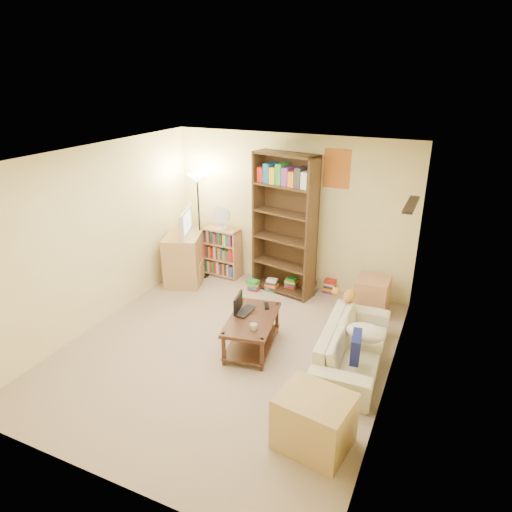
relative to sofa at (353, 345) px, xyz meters
name	(u,v)px	position (x,y,z in m)	size (l,w,h in m)	color
room	(225,232)	(-1.54, -0.37, 1.36)	(4.50, 4.54, 2.52)	tan
sofa	(353,345)	(0.00, 0.00, 0.00)	(0.79, 1.81, 0.52)	beige
navy_pillow	(356,347)	(0.11, -0.38, 0.24)	(0.34, 0.10, 0.31)	navy
cream_blanket	(365,333)	(0.13, 0.05, 0.19)	(0.48, 0.34, 0.20)	silver
tabby_cat	(347,295)	(-0.26, 0.67, 0.33)	(0.41, 0.16, 0.14)	orange
coffee_table	(252,328)	(-1.27, -0.20, 0.04)	(0.74, 1.10, 0.45)	#45291A
laptop	(249,312)	(-1.35, -0.11, 0.21)	(0.24, 0.35, 0.03)	black
laptop_screen	(238,303)	(-1.50, -0.14, 0.33)	(0.01, 0.34, 0.23)	white
mug	(254,327)	(-1.12, -0.46, 0.23)	(0.12, 0.12, 0.08)	silver
tv_remote	(266,306)	(-1.22, 0.15, 0.20)	(0.06, 0.18, 0.02)	black
tv_stand	(184,258)	(-3.18, 1.19, 0.16)	(0.56, 0.79, 0.85)	tan
television	(182,222)	(-3.18, 1.19, 0.80)	(0.35, 0.73, 0.43)	black
tall_bookshelf	(284,222)	(-1.51, 1.52, 0.93)	(1.06, 0.54, 2.26)	#462F1B
short_bookshelf	(221,252)	(-2.73, 1.67, 0.17)	(0.69, 0.31, 0.87)	tan
desk_fan	(222,217)	(-2.68, 1.63, 0.84)	(0.31, 0.17, 0.43)	silver
floor_lamp	(198,196)	(-3.05, 1.50, 1.18)	(0.31, 0.31, 1.81)	black
side_table	(372,295)	(-0.05, 1.43, 0.01)	(0.47, 0.47, 0.54)	tan
end_cabinet	(314,421)	(-0.03, -1.47, 0.02)	(0.67, 0.56, 0.56)	tan
book_stacks	(293,285)	(-1.36, 1.58, -0.15)	(1.37, 0.59, 0.25)	red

